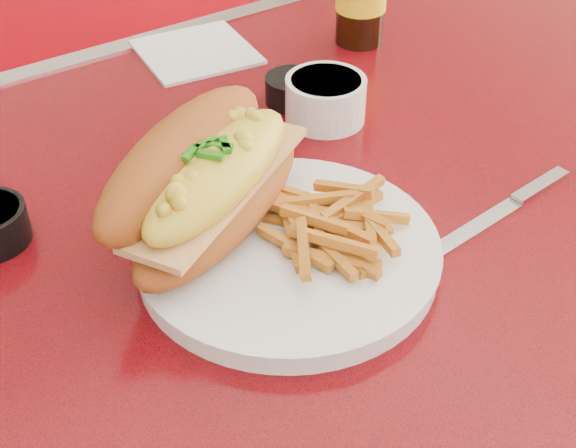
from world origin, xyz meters
TOP-DOWN VIEW (x-y plane):
  - diner_table at (0.00, 0.00)m, footprint 1.23×0.83m
  - booth_bench_far at (0.00, 0.81)m, footprint 1.20×0.51m
  - dinner_plate at (-0.11, -0.05)m, footprint 0.27×0.27m
  - mac_hoagie at (-0.14, 0.02)m, footprint 0.26×0.21m
  - fries_pile at (-0.07, -0.06)m, footprint 0.13×0.12m
  - fork at (-0.05, -0.00)m, footprint 0.04×0.13m
  - gravy_ramekin at (0.06, 0.12)m, footprint 0.09×0.09m
  - sauce_cup_right at (0.05, 0.17)m, footprint 0.07×0.07m
  - knife at (0.10, -0.10)m, footprint 0.20×0.03m
  - paper_napkin at (0.02, 0.33)m, footprint 0.15×0.15m

SIDE VIEW (x-z plane):
  - booth_bench_far at x=0.00m, z-range -0.16..0.74m
  - diner_table at x=0.00m, z-range 0.22..0.99m
  - paper_napkin at x=0.02m, z-range 0.77..0.77m
  - knife at x=0.10m, z-range 0.77..0.78m
  - dinner_plate at x=-0.11m, z-range 0.77..0.79m
  - sauce_cup_right at x=0.05m, z-range 0.77..0.80m
  - fork at x=-0.05m, z-range 0.79..0.79m
  - gravy_ramekin at x=0.06m, z-range 0.77..0.82m
  - fries_pile at x=-0.07m, z-range 0.79..0.82m
  - mac_hoagie at x=-0.14m, z-range 0.78..0.88m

